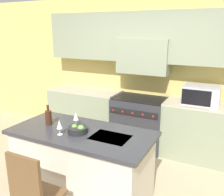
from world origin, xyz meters
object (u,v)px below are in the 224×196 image
at_px(range_stove, 140,122).
at_px(fruit_bowl, 78,129).
at_px(wine_glass_far, 76,117).
at_px(island_chair, 33,193).
at_px(microwave, 201,95).
at_px(wine_bottle, 48,117).
at_px(wine_glass_near, 59,125).

distance_m(range_stove, fruit_bowl, 1.84).
relative_size(range_stove, wine_glass_far, 5.13).
bearing_deg(range_stove, wine_glass_far, -100.01).
xyz_separation_m(island_chair, fruit_bowl, (0.05, 0.73, 0.41)).
bearing_deg(range_stove, microwave, 1.05).
bearing_deg(microwave, island_chair, -115.46).
distance_m(range_stove, island_chair, 2.51).
height_order(range_stove, island_chair, island_chair).
relative_size(wine_bottle, wine_glass_far, 1.48).
xyz_separation_m(island_chair, wine_glass_near, (-0.11, 0.59, 0.49)).
bearing_deg(wine_glass_near, wine_bottle, 149.51).
relative_size(range_stove, wine_glass_near, 5.13).
xyz_separation_m(wine_glass_far, fruit_bowl, (0.15, -0.18, -0.08)).
bearing_deg(island_chair, range_stove, 85.92).
bearing_deg(wine_glass_far, island_chair, -83.61).
height_order(wine_glass_far, fruit_bowl, wine_glass_far).
bearing_deg(fruit_bowl, wine_glass_near, -137.33).
xyz_separation_m(range_stove, fruit_bowl, (-0.13, -1.77, 0.49)).
bearing_deg(wine_bottle, island_chair, -60.68).
bearing_deg(fruit_bowl, microwave, 57.16).
height_order(wine_bottle, wine_glass_near, wine_bottle).
height_order(microwave, wine_bottle, microwave).
height_order(range_stove, fruit_bowl, fruit_bowl).
bearing_deg(fruit_bowl, range_stove, 85.72).
xyz_separation_m(microwave, island_chair, (-1.20, -2.52, -0.55)).
relative_size(island_chair, fruit_bowl, 4.11).
bearing_deg(island_chair, wine_bottle, 119.32).
bearing_deg(microwave, wine_bottle, -133.42).
bearing_deg(range_stove, wine_glass_near, -98.55).
relative_size(microwave, wine_glass_near, 3.08).
bearing_deg(fruit_bowl, wine_bottle, 173.81).
relative_size(island_chair, wine_bottle, 3.71).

